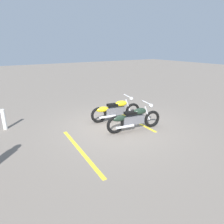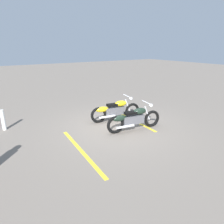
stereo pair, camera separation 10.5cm
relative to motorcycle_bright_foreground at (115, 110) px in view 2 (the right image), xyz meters
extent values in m
plane|color=slate|center=(0.29, 0.63, -0.46)|extent=(60.00, 60.00, 0.00)
torus|color=black|center=(-0.83, 0.15, -0.13)|extent=(0.68, 0.23, 0.67)
torus|color=black|center=(0.71, -0.13, -0.13)|extent=(0.68, 0.23, 0.67)
cube|color=#59595E|center=(-0.01, 0.00, -0.04)|extent=(0.87, 0.37, 0.32)
ellipsoid|color=yellow|center=(-0.27, 0.05, 0.26)|extent=(0.56, 0.37, 0.24)
ellipsoid|color=yellow|center=(0.55, -0.10, 0.10)|extent=(0.59, 0.34, 0.22)
cube|color=black|center=(0.12, -0.02, 0.24)|extent=(0.48, 0.31, 0.09)
cylinder|color=silver|center=(-0.60, 0.11, 0.13)|extent=(0.27, 0.10, 0.56)
cylinder|color=silver|center=(-0.55, 0.10, 0.56)|extent=(0.15, 0.62, 0.04)
sphere|color=silver|center=(-0.75, 0.13, 0.42)|extent=(0.15, 0.15, 0.15)
cylinder|color=silver|center=(0.41, 0.06, -0.20)|extent=(0.70, 0.21, 0.09)
torus|color=black|center=(-0.83, 1.37, -0.13)|extent=(0.68, 0.22, 0.67)
torus|color=black|center=(0.71, 1.12, -0.13)|extent=(0.68, 0.22, 0.67)
cube|color=#59595E|center=(-0.01, 1.24, -0.04)|extent=(0.86, 0.35, 0.32)
ellipsoid|color=black|center=(-0.28, 1.28, 0.26)|extent=(0.56, 0.36, 0.24)
ellipsoid|color=black|center=(0.55, 1.15, 0.10)|extent=(0.59, 0.33, 0.22)
cube|color=black|center=(0.12, 1.22, 0.24)|extent=(0.47, 0.31, 0.09)
cylinder|color=silver|center=(-0.60, 1.33, 0.13)|extent=(0.27, 0.10, 0.56)
cylinder|color=silver|center=(-0.55, 1.32, 0.56)|extent=(0.13, 0.62, 0.04)
sphere|color=silver|center=(-0.75, 1.36, 0.42)|extent=(0.15, 0.15, 0.15)
cylinder|color=silver|center=(0.41, 1.31, -0.20)|extent=(0.71, 0.20, 0.09)
cylinder|color=white|center=(4.07, -1.44, -0.07)|extent=(0.14, 0.14, 0.79)
cube|color=yellow|center=(-0.68, 0.25, -0.46)|extent=(0.25, 3.20, 0.01)
cube|color=yellow|center=(2.30, 1.63, -0.46)|extent=(0.25, 3.20, 0.01)
camera|label=1|loc=(4.33, 6.67, 2.58)|focal=31.82mm
camera|label=2|loc=(4.42, 6.62, 2.58)|focal=31.82mm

